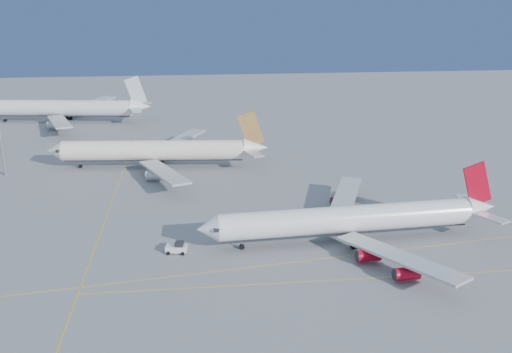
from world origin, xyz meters
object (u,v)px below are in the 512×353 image
airliner_etihad (159,151)px  pushback_tug (177,248)px  airliner_third (65,108)px  airliner_virgin (353,219)px

airliner_etihad → pushback_tug: size_ratio=14.63×
airliner_etihad → airliner_third: bearing=126.0°
airliner_virgin → pushback_tug: size_ratio=14.53×
airliner_virgin → pushback_tug: bearing=179.0°
airliner_third → pushback_tug: (45.59, -122.94, -4.44)m
airliner_virgin → airliner_third: size_ratio=0.94×
airliner_third → pushback_tug: 131.20m
airliner_virgin → airliner_third: bearing=120.0°
airliner_etihad → airliner_third: size_ratio=0.94×
airliner_etihad → pushback_tug: (6.30, -57.94, -4.01)m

